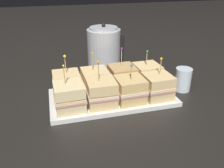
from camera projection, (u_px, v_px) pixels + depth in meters
ground_plane at (112, 99)px, 0.98m from camera, size 6.00×6.00×0.00m
serving_platter at (112, 97)px, 0.98m from camera, size 0.50×0.25×0.02m
sandwich_front_far_left at (69, 97)px, 0.86m from camera, size 0.11×0.11×0.17m
sandwich_front_center_left at (101, 93)px, 0.89m from camera, size 0.11×0.11×0.18m
sandwich_front_center_right at (130, 90)px, 0.92m from camera, size 0.11×0.11×0.16m
sandwich_front_far_right at (157, 86)px, 0.94m from camera, size 0.12×0.12×0.16m
sandwich_back_far_left at (67, 84)px, 0.96m from camera, size 0.11×0.11×0.17m
sandwich_back_center_left at (95, 81)px, 0.99m from camera, size 0.11×0.11×0.17m
sandwich_back_center_right at (122, 77)px, 1.02m from camera, size 0.11×0.11×0.18m
sandwich_back_far_right at (147, 75)px, 1.04m from camera, size 0.12×0.12×0.16m
kettle_steel at (104, 49)px, 1.24m from camera, size 0.19×0.17×0.25m
drinking_glass at (183, 79)px, 1.04m from camera, size 0.07×0.07×0.10m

